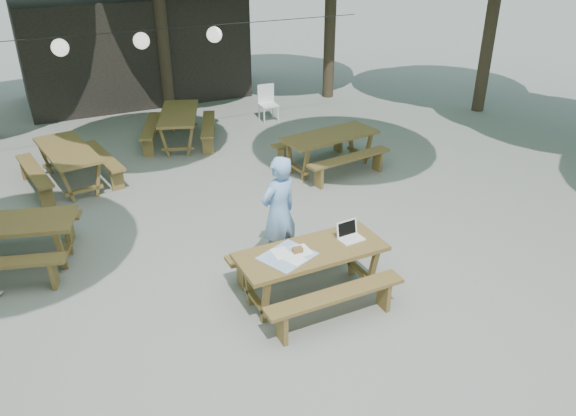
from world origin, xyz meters
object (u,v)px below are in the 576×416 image
(picnic_table_nw, at_px, (7,244))
(woman, at_px, (279,213))
(main_picnic_table, at_px, (311,273))
(plastic_chair, at_px, (268,110))

(picnic_table_nw, bearing_deg, woman, -8.45)
(main_picnic_table, xyz_separation_m, plastic_chair, (2.68, 7.29, -0.13))
(main_picnic_table, xyz_separation_m, woman, (-0.03, 0.94, 0.48))
(main_picnic_table, bearing_deg, picnic_table_nw, 143.93)
(main_picnic_table, relative_size, plastic_chair, 2.22)
(picnic_table_nw, xyz_separation_m, woman, (3.62, -1.71, 0.48))
(main_picnic_table, height_order, picnic_table_nw, same)
(plastic_chair, bearing_deg, picnic_table_nw, -139.65)
(main_picnic_table, relative_size, picnic_table_nw, 0.88)
(picnic_table_nw, height_order, woman, woman)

